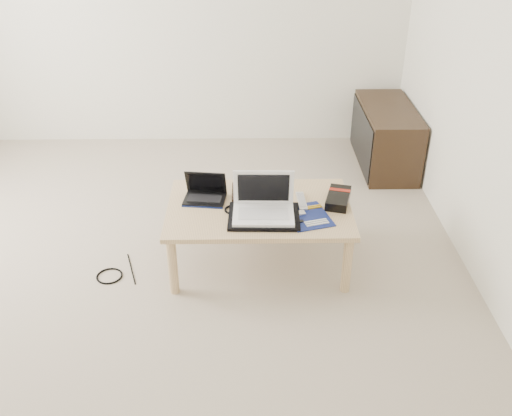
{
  "coord_description": "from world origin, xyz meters",
  "views": [
    {
      "loc": [
        0.64,
        -2.86,
        2.13
      ],
      "look_at": [
        0.69,
        0.07,
        0.39
      ],
      "focal_mm": 40.0,
      "sensor_mm": 36.0,
      "label": 1
    }
  ],
  "objects_px": {
    "coffee_table": "(259,213)",
    "media_cabinet": "(385,136)",
    "netbook": "(205,194)",
    "gpu_box": "(338,198)",
    "white_laptop": "(263,205)"
  },
  "relations": [
    {
      "from": "coffee_table",
      "to": "white_laptop",
      "type": "distance_m",
      "value": 0.16
    },
    {
      "from": "coffee_table",
      "to": "white_laptop",
      "type": "relative_size",
      "value": 3.09
    },
    {
      "from": "coffee_table",
      "to": "media_cabinet",
      "type": "bearing_deg",
      "value": 52.28
    },
    {
      "from": "netbook",
      "to": "gpu_box",
      "type": "bearing_deg",
      "value": -3.5
    },
    {
      "from": "media_cabinet",
      "to": "netbook",
      "type": "bearing_deg",
      "value": -137.4
    },
    {
      "from": "coffee_table",
      "to": "media_cabinet",
      "type": "distance_m",
      "value": 1.74
    },
    {
      "from": "media_cabinet",
      "to": "white_laptop",
      "type": "distance_m",
      "value": 1.83
    },
    {
      "from": "coffee_table",
      "to": "media_cabinet",
      "type": "height_order",
      "value": "media_cabinet"
    },
    {
      "from": "gpu_box",
      "to": "white_laptop",
      "type": "bearing_deg",
      "value": -161.24
    },
    {
      "from": "netbook",
      "to": "white_laptop",
      "type": "height_order",
      "value": "white_laptop"
    },
    {
      "from": "media_cabinet",
      "to": "gpu_box",
      "type": "height_order",
      "value": "media_cabinet"
    },
    {
      "from": "media_cabinet",
      "to": "gpu_box",
      "type": "relative_size",
      "value": 3.2
    },
    {
      "from": "white_laptop",
      "to": "gpu_box",
      "type": "bearing_deg",
      "value": 18.76
    },
    {
      "from": "netbook",
      "to": "gpu_box",
      "type": "relative_size",
      "value": 0.96
    },
    {
      "from": "coffee_table",
      "to": "gpu_box",
      "type": "distance_m",
      "value": 0.49
    }
  ]
}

